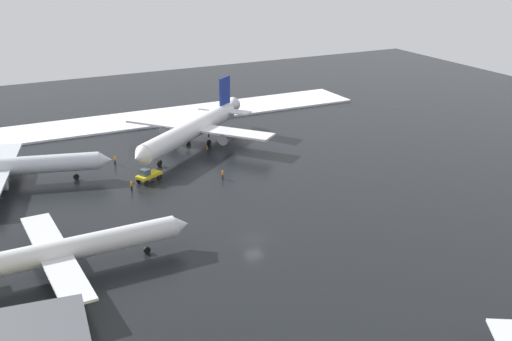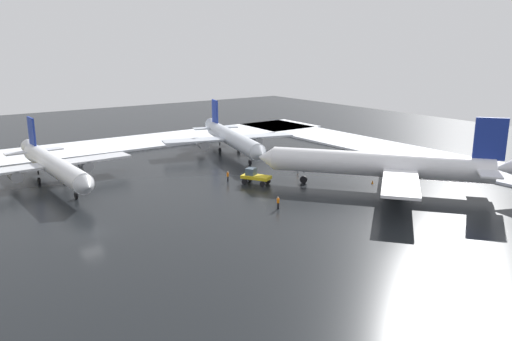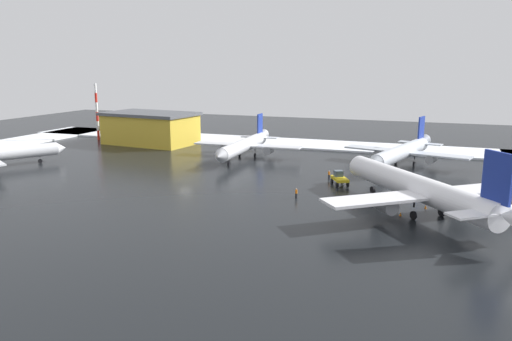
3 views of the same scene
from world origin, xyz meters
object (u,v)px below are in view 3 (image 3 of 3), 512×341
object	(u,v)px
ground_crew_near_tug	(329,174)
cargo_hangar	(150,128)
airplane_parked_portside	(419,188)
antenna_mast	(97,112)
traffic_cone_mid_line	(400,214)
airplane_distant_tail	(245,145)
ground_crew_by_nose_gear	(405,181)
traffic_cone_near_nose	(426,207)
pushback_tug	(339,178)
airplane_foreground_jet	(402,152)
ground_crew_mid_apron	(296,193)

from	to	relation	value
ground_crew_near_tug	cargo_hangar	world-z (taller)	cargo_hangar
airplane_parked_portside	antenna_mast	size ratio (longest dim) A/B	1.99
airplane_parked_portside	traffic_cone_mid_line	bearing A→B (deg)	95.28
airplane_parked_portside	traffic_cone_mid_line	size ratio (longest dim) A/B	59.47
airplane_distant_tail	ground_crew_by_nose_gear	size ratio (longest dim) A/B	18.61
airplane_parked_portside	traffic_cone_near_nose	xyz separation A→B (m)	(-1.05, -3.10, -3.58)
pushback_tug	cargo_hangar	size ratio (longest dim) A/B	0.19
airplane_foreground_jet	ground_crew_near_tug	size ratio (longest dim) A/B	19.13
ground_crew_by_nose_gear	cargo_hangar	distance (m)	75.47
airplane_distant_tail	cargo_hangar	xyz separation A→B (m)	(32.72, -11.48, 1.32)
ground_crew_mid_apron	cargo_hangar	size ratio (longest dim) A/B	0.06
ground_crew_by_nose_gear	traffic_cone_mid_line	xyz separation A→B (m)	(-0.72, 19.10, -0.70)
airplane_parked_portside	ground_crew_mid_apron	xyz separation A→B (m)	(19.23, -1.91, -2.88)
airplane_parked_portside	airplane_distant_tail	xyz separation A→B (m)	(40.58, -32.62, -0.73)
airplane_distant_tail	ground_crew_near_tug	distance (m)	27.75
ground_crew_near_tug	traffic_cone_mid_line	size ratio (longest dim) A/B	3.11
antenna_mast	traffic_cone_mid_line	world-z (taller)	antenna_mast
ground_crew_by_nose_gear	traffic_cone_near_nose	size ratio (longest dim) A/B	3.11
ground_crew_by_nose_gear	ground_crew_near_tug	world-z (taller)	same
airplane_parked_portside	cargo_hangar	size ratio (longest dim) A/B	1.23
antenna_mast	traffic_cone_mid_line	xyz separation A→B (m)	(-89.81, 47.75, -7.94)
antenna_mast	cargo_hangar	distance (m)	19.21
antenna_mast	airplane_parked_portside	bearing A→B (deg)	153.67
airplane_parked_portside	ground_crew_by_nose_gear	size ratio (longest dim) A/B	19.13
airplane_distant_tail	traffic_cone_mid_line	bearing A→B (deg)	45.90
airplane_parked_portside	cargo_hangar	xyz separation A→B (m)	(73.30, -44.10, 0.59)
ground_crew_by_nose_gear	traffic_cone_near_nose	bearing A→B (deg)	127.73
airplane_parked_portside	airplane_foreground_jet	distance (m)	35.66
cargo_hangar	airplane_distant_tail	bearing A→B (deg)	167.27
airplane_distant_tail	traffic_cone_near_nose	bearing A→B (deg)	52.82
ground_crew_mid_apron	airplane_distant_tail	bearing A→B (deg)	-144.25
ground_crew_by_nose_gear	ground_crew_mid_apron	bearing A→B (deg)	64.13
traffic_cone_mid_line	ground_crew_mid_apron	bearing A→B (deg)	-13.59
ground_crew_mid_apron	traffic_cone_mid_line	xyz separation A→B (m)	(-16.97, 4.10, -0.70)
ground_crew_by_nose_gear	traffic_cone_mid_line	world-z (taller)	ground_crew_by_nose_gear
antenna_mast	traffic_cone_mid_line	size ratio (longest dim) A/B	29.89
pushback_tug	traffic_cone_near_nose	bearing A→B (deg)	-153.73
ground_crew_near_tug	ground_crew_mid_apron	bearing A→B (deg)	141.01
ground_crew_near_tug	ground_crew_mid_apron	world-z (taller)	same
airplane_parked_portside	traffic_cone_mid_line	distance (m)	4.77
airplane_foreground_jet	ground_crew_mid_apron	world-z (taller)	airplane_foreground_jet
ground_crew_by_nose_gear	traffic_cone_near_nose	xyz separation A→B (m)	(-4.04, 13.80, -0.70)
ground_crew_near_tug	ground_crew_mid_apron	distance (m)	16.06
airplane_parked_portside	ground_crew_by_nose_gear	distance (m)	17.41
pushback_tug	ground_crew_near_tug	world-z (taller)	pushback_tug
airplane_parked_portside	airplane_foreground_jet	xyz separation A→B (m)	(4.93, -35.31, -0.60)
airplane_distant_tail	ground_crew_mid_apron	distance (m)	37.46
airplane_foreground_jet	ground_crew_by_nose_gear	xyz separation A→B (m)	(-1.95, 18.41, -2.29)
ground_crew_mid_apron	traffic_cone_mid_line	world-z (taller)	ground_crew_mid_apron
airplane_parked_portside	pushback_tug	size ratio (longest dim) A/B	6.42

